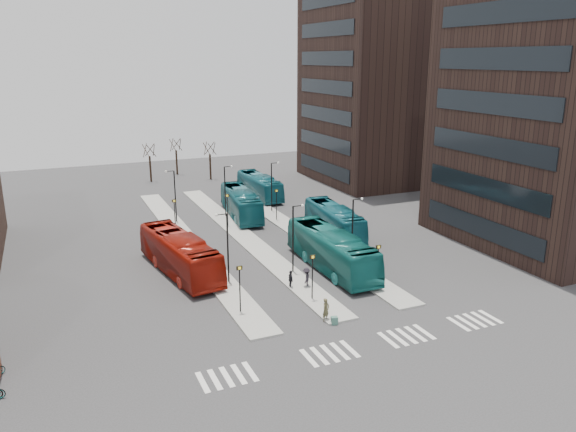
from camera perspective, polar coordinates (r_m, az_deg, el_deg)
name	(u,v)px	position (r m, az deg, el deg)	size (l,w,h in m)	color
ground	(376,381)	(35.22, 8.90, -16.25)	(160.00, 160.00, 0.00)	#2E2E30
island_left	(188,242)	(59.31, -10.11, -2.65)	(2.50, 45.00, 0.15)	gray
island_mid	(243,235)	(60.86, -4.62, -1.97)	(2.50, 45.00, 0.15)	gray
island_right	(293,229)	(62.95, 0.55, -1.32)	(2.50, 45.00, 0.15)	gray
suitcase	(334,321)	(41.32, 4.73, -10.54)	(0.47, 0.37, 0.58)	navy
red_bus	(180,254)	(50.85, -10.96, -3.78)	(3.03, 12.93, 3.60)	maroon
teal_bus_a	(331,250)	(50.94, 4.43, -3.47)	(3.06, 13.09, 3.65)	#13625F
teal_bus_b	(241,203)	(67.94, -4.80, 1.33)	(2.84, 12.14, 3.38)	#135761
teal_bus_c	(334,220)	(61.16, 4.71, -0.40)	(2.68, 11.47, 3.19)	#166171
teal_bus_d	(259,186)	(77.38, -2.92, 3.07)	(2.67, 11.40, 3.17)	#16606F
traveller	(326,310)	(41.51, 3.88, -9.49)	(0.64, 0.42, 1.75)	#4C472D
commuter_a	(182,274)	(48.87, -10.76, -5.84)	(0.78, 0.60, 1.60)	black
commuter_b	(291,279)	(47.03, 0.28, -6.46)	(0.91, 0.38, 1.55)	black
commuter_c	(306,278)	(47.14, 1.88, -6.29)	(1.12, 0.64, 1.73)	black
crosswalk_stripes	(366,345)	(38.94, 7.94, -12.85)	(22.35, 2.40, 0.01)	silver
tower_near	(571,95)	(63.59, 26.82, 10.90)	(20.12, 20.00, 30.00)	black
tower_far	(383,82)	(89.35, 9.68, 13.26)	(20.12, 20.00, 30.00)	black
sign_poles	(262,233)	(53.75, -2.64, -1.75)	(12.45, 22.12, 3.65)	black
lamp_posts	(254,208)	(58.27, -3.46, 0.83)	(14.04, 20.24, 6.12)	black
bare_trees	(179,161)	(91.08, -11.01, 5.46)	(10.97, 8.14, 5.90)	black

